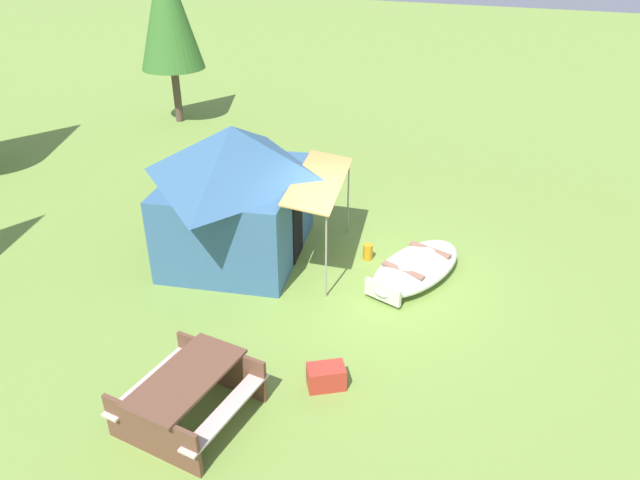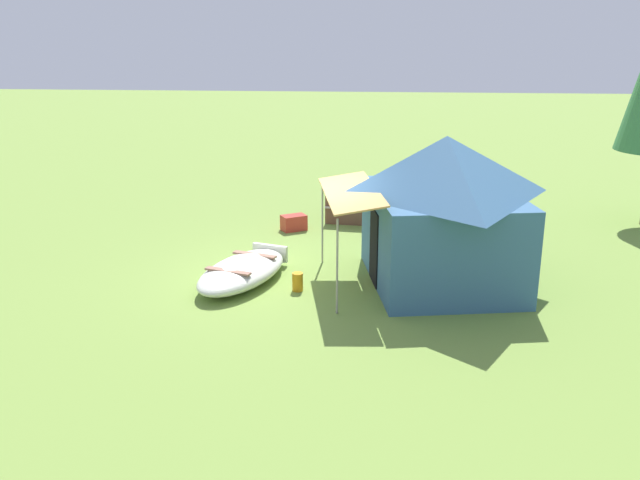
% 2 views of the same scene
% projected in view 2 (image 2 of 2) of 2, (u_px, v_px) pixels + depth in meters
% --- Properties ---
extents(ground_plane, '(80.00, 80.00, 0.00)m').
position_uv_depth(ground_plane, '(293.00, 274.00, 13.09)').
color(ground_plane, olive).
extents(beached_rowboat, '(2.74, 1.88, 0.43)m').
position_uv_depth(beached_rowboat, '(242.00, 271.00, 12.59)').
color(beached_rowboat, silver).
rests_on(beached_rowboat, ground_plane).
extents(canvas_cabin_tent, '(3.73, 3.97, 2.73)m').
position_uv_depth(canvas_cabin_tent, '(443.00, 208.00, 12.27)').
color(canvas_cabin_tent, '#366088').
rests_on(canvas_cabin_tent, ground_plane).
extents(picnic_table, '(1.88, 1.73, 0.76)m').
position_uv_depth(picnic_table, '(362.00, 199.00, 16.89)').
color(picnic_table, brown).
rests_on(picnic_table, ground_plane).
extents(cooler_box, '(0.58, 0.66, 0.36)m').
position_uv_depth(cooler_box, '(294.00, 223.00, 15.89)').
color(cooler_box, '#B63125').
rests_on(cooler_box, ground_plane).
extents(fuel_can, '(0.27, 0.27, 0.33)m').
position_uv_depth(fuel_can, '(298.00, 282.00, 12.20)').
color(fuel_can, orange).
rests_on(fuel_can, ground_plane).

